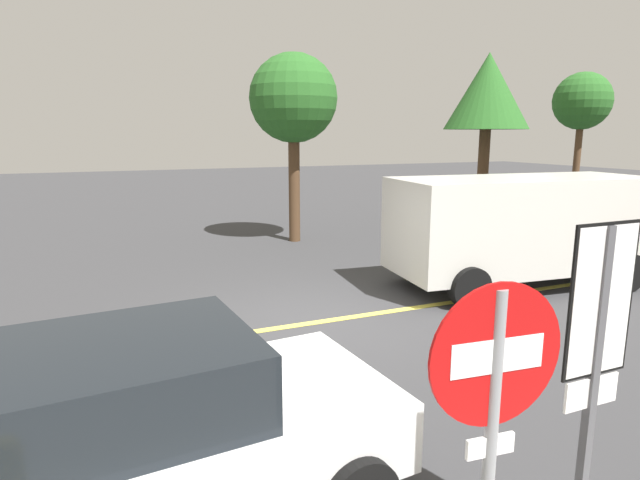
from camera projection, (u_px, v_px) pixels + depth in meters
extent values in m
plane|color=#38383A|center=(314.00, 323.00, 8.66)|extent=(80.00, 80.00, 0.00)
cube|color=#E0D14C|center=(463.00, 300.00, 9.81)|extent=(28.00, 0.16, 0.01)
cylinder|color=red|center=(497.00, 355.00, 2.63)|extent=(0.76, 0.09, 0.76)
cube|color=white|center=(497.00, 355.00, 2.63)|extent=(0.53, 0.08, 0.18)
cube|color=white|center=(490.00, 446.00, 2.73)|extent=(0.28, 0.05, 0.11)
cube|color=#4C4C51|center=(589.00, 415.00, 3.43)|extent=(0.06, 0.06, 2.50)
cube|color=white|center=(601.00, 301.00, 3.28)|extent=(0.50, 0.03, 0.95)
cube|color=black|center=(601.00, 301.00, 3.28)|extent=(0.54, 0.02, 0.99)
cube|color=white|center=(591.00, 392.00, 3.40)|extent=(0.45, 0.02, 0.20)
cube|color=silver|center=(521.00, 223.00, 10.60)|extent=(5.37, 2.51, 1.82)
cube|color=black|center=(605.00, 199.00, 11.13)|extent=(0.34, 1.85, 0.80)
cylinder|color=black|center=(554.00, 251.00, 12.23)|extent=(0.78, 0.33, 0.76)
cylinder|color=black|center=(627.00, 272.00, 10.36)|extent=(0.78, 0.33, 0.76)
cylinder|color=black|center=(416.00, 262.00, 11.20)|extent=(0.78, 0.33, 0.76)
cylinder|color=black|center=(470.00, 288.00, 9.32)|extent=(0.78, 0.33, 0.76)
cube|color=white|center=(160.00, 445.00, 4.18)|extent=(3.93, 2.08, 0.61)
cube|color=black|center=(129.00, 379.00, 3.97)|extent=(1.94, 1.71, 0.61)
cylinder|color=black|center=(270.00, 395.00, 5.60)|extent=(0.66, 0.27, 0.64)
cube|color=black|center=(588.00, 216.00, 15.65)|extent=(3.90, 2.02, 0.68)
cube|color=black|center=(586.00, 193.00, 15.43)|extent=(1.90, 1.71, 0.68)
cylinder|color=black|center=(589.00, 220.00, 17.08)|extent=(0.65, 0.25, 0.64)
cylinder|color=black|center=(531.00, 226.00, 15.98)|extent=(0.65, 0.25, 0.64)
cylinder|color=black|center=(584.00, 236.00, 14.34)|extent=(0.65, 0.25, 0.64)
cylinder|color=#513823|center=(294.00, 183.00, 15.02)|extent=(0.32, 0.32, 3.34)
sphere|color=#286023|center=(293.00, 98.00, 14.56)|extent=(2.44, 2.44, 2.44)
cylinder|color=#513823|center=(483.00, 176.00, 18.48)|extent=(0.38, 0.38, 3.20)
cone|color=#286023|center=(488.00, 91.00, 17.92)|extent=(2.85, 2.85, 2.53)
cylinder|color=#513823|center=(576.00, 163.00, 21.63)|extent=(0.27, 0.27, 3.71)
sphere|color=#286023|center=(582.00, 101.00, 21.14)|extent=(2.27, 2.27, 2.27)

